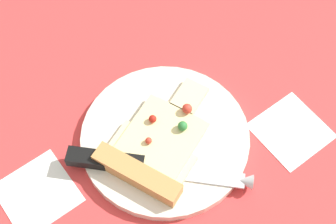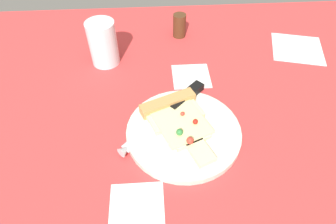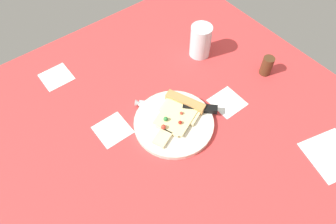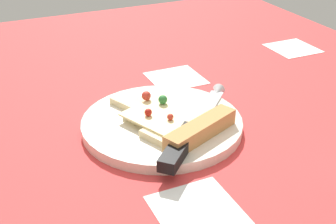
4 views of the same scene
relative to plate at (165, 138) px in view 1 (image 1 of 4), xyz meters
The scene contains 4 objects.
ground_plane 6.02cm from the plate, 138.24° to the right, with size 114.85×114.85×3.00cm.
plate is the anchor object (origin of this frame).
pizza_slice 2.95cm from the plate, 23.24° to the left, with size 19.06×14.55×2.67cm.
knife 5.81cm from the plate, 19.36° to the left, with size 18.39×18.52×2.45cm.
Camera 1 is at (22.65, 29.00, 61.20)cm, focal length 53.89 mm.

